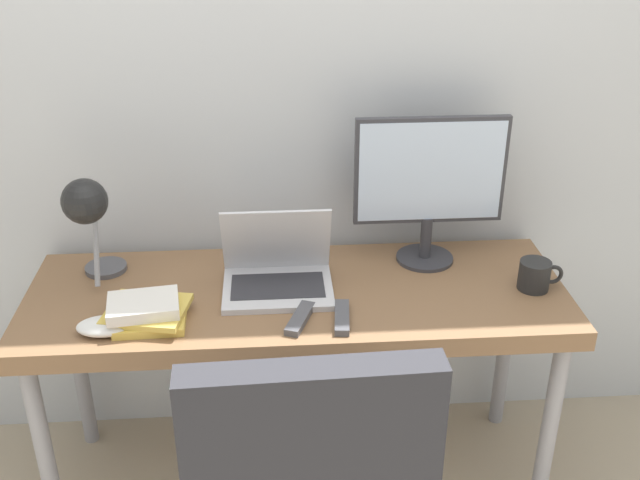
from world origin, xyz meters
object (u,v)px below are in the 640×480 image
(mug, at_px, (535,275))
(game_controller, at_px, (105,326))
(desk_lamp, at_px, (87,210))
(monitor, at_px, (430,181))
(book_stack, at_px, (146,312))
(laptop, at_px, (277,272))

(mug, bearing_deg, game_controller, -173.18)
(desk_lamp, distance_m, mug, 1.32)
(desk_lamp, height_order, game_controller, desk_lamp)
(monitor, relative_size, game_controller, 3.08)
(book_stack, bearing_deg, laptop, 24.86)
(desk_lamp, distance_m, game_controller, 0.34)
(laptop, distance_m, game_controller, 0.52)
(mug, relative_size, game_controller, 0.88)
(monitor, relative_size, mug, 3.52)
(desk_lamp, bearing_deg, game_controller, -75.38)
(book_stack, xyz_separation_m, mug, (1.13, 0.11, 0.01))
(book_stack, bearing_deg, game_controller, -159.03)
(desk_lamp, relative_size, book_stack, 1.45)
(game_controller, bearing_deg, monitor, 20.52)
(laptop, relative_size, desk_lamp, 0.91)
(book_stack, bearing_deg, monitor, 20.47)
(laptop, relative_size, monitor, 0.68)
(mug, bearing_deg, desk_lamp, 175.95)
(game_controller, bearing_deg, book_stack, 20.97)
(mug, height_order, game_controller, mug)
(laptop, xyz_separation_m, mug, (0.76, -0.06, -0.01))
(monitor, distance_m, game_controller, 1.04)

